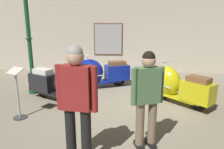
# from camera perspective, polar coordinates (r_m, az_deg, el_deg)

# --- Properties ---
(ground_plane) EXTENTS (60.00, 60.00, 0.00)m
(ground_plane) POSITION_cam_1_polar(r_m,az_deg,el_deg) (5.39, 1.15, -8.03)
(ground_plane) COLOR gray
(showroom_back_wall) EXTENTS (18.00, 0.24, 3.92)m
(showroom_back_wall) POSITION_cam_1_polar(r_m,az_deg,el_deg) (8.80, 2.79, 13.54)
(showroom_back_wall) COLOR #BCB29E
(showroom_back_wall) RESTS_ON ground
(scooter_0) EXTENTS (1.75, 1.19, 1.05)m
(scooter_0) POSITION_cam_1_polar(r_m,az_deg,el_deg) (5.57, -13.57, -2.50)
(scooter_0) COLOR black
(scooter_0) RESTS_ON ground
(scooter_1) EXTENTS (1.79, 1.16, 1.06)m
(scooter_1) POSITION_cam_1_polar(r_m,az_deg,el_deg) (6.58, -3.86, 0.45)
(scooter_1) COLOR black
(scooter_1) RESTS_ON ground
(scooter_2) EXTENTS (1.56, 1.56, 1.05)m
(scooter_2) POSITION_cam_1_polar(r_m,az_deg,el_deg) (5.60, 16.31, -2.59)
(scooter_2) COLOR black
(scooter_2) RESTS_ON ground
(lamppost) EXTENTS (0.29, 0.29, 2.99)m
(lamppost) POSITION_cam_1_polar(r_m,az_deg,el_deg) (6.33, -21.47, 9.82)
(lamppost) COLOR #144728
(lamppost) RESTS_ON ground
(visitor_0) EXTENTS (0.58, 0.31, 1.73)m
(visitor_0) POSITION_cam_1_polar(r_m,az_deg,el_deg) (2.94, -9.40, -6.43)
(visitor_0) COLOR black
(visitor_0) RESTS_ON ground
(visitor_1) EXTENTS (0.51, 0.35, 1.60)m
(visitor_1) POSITION_cam_1_polar(r_m,az_deg,el_deg) (3.35, 9.45, -5.24)
(visitor_1) COLOR black
(visitor_1) RESTS_ON ground
(info_stanchion) EXTENTS (0.38, 0.33, 1.10)m
(info_stanchion) POSITION_cam_1_polar(r_m,az_deg,el_deg) (4.92, -23.95, -5.76)
(info_stanchion) COLOR #333338
(info_stanchion) RESTS_ON ground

